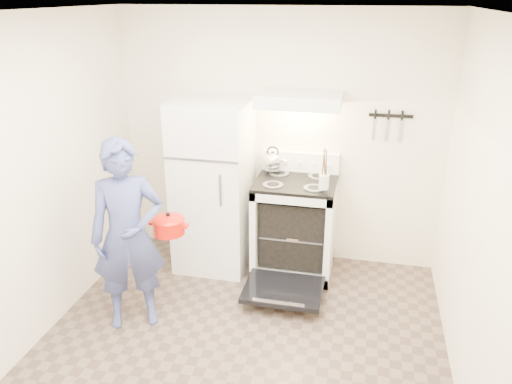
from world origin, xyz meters
TOP-DOWN VIEW (x-y plane):
  - floor at (0.00, 0.00)m, footprint 3.60×3.60m
  - back_wall at (0.00, 1.80)m, footprint 3.20×0.02m
  - refrigerator at (-0.58, 1.45)m, footprint 0.70×0.70m
  - stove_body at (0.23, 1.48)m, footprint 0.76×0.65m
  - cooktop at (0.23, 1.48)m, footprint 0.76×0.65m
  - backsplash at (0.23, 1.76)m, footprint 0.76×0.07m
  - oven_door at (0.23, 0.88)m, footprint 0.70×0.54m
  - oven_rack at (0.23, 1.48)m, footprint 0.60×0.52m
  - range_hood at (0.23, 1.55)m, footprint 0.76×0.50m
  - knife_strip at (1.05, 1.79)m, footprint 0.40×0.02m
  - pizza_stone at (0.25, 1.38)m, footprint 0.33×0.33m
  - tea_kettle at (-0.03, 1.66)m, footprint 0.22×0.18m
  - utensil_jar at (0.51, 1.26)m, footprint 0.11×0.11m
  - person at (-0.95, 0.34)m, footprint 0.69×0.60m
  - dutch_oven at (-0.69, 0.55)m, footprint 0.33×0.26m

SIDE VIEW (x-z plane):
  - floor at x=0.00m, z-range 0.00..0.00m
  - oven_door at x=0.23m, z-range 0.10..0.15m
  - oven_rack at x=0.23m, z-range 0.43..0.45m
  - pizza_stone at x=0.25m, z-range 0.45..0.46m
  - stove_body at x=0.23m, z-range 0.00..0.92m
  - person at x=-0.95m, z-range 0.00..1.60m
  - dutch_oven at x=-0.69m, z-range 0.70..0.92m
  - refrigerator at x=-0.58m, z-range 0.00..1.70m
  - cooktop at x=0.23m, z-range 0.92..0.95m
  - utensil_jar at x=0.51m, z-range 0.98..1.11m
  - backsplash at x=0.23m, z-range 0.95..1.15m
  - tea_kettle at x=-0.03m, z-range 0.95..1.22m
  - back_wall at x=0.00m, z-range 0.00..2.50m
  - knife_strip at x=1.05m, z-range 1.54..1.56m
  - range_hood at x=0.23m, z-range 1.65..1.77m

